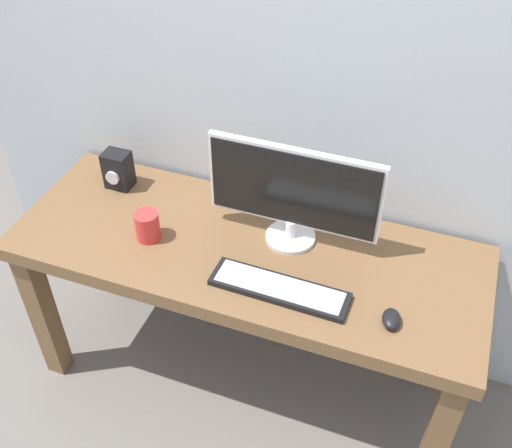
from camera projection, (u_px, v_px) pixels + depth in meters
ground_plane at (247, 373)px, 2.63m from camera, size 6.00×6.00×0.00m
desk at (246, 269)px, 2.21m from camera, size 1.68×0.62×0.75m
monitor at (293, 193)px, 2.05m from camera, size 0.60×0.18×0.38m
keyboard_primary at (279, 289)px, 1.97m from camera, size 0.46×0.13×0.02m
mouse at (391, 319)px, 1.87m from camera, size 0.07×0.09×0.03m
audio_controller at (118, 170)px, 2.36m from camera, size 0.10×0.09×0.15m
coffee_mug at (147, 226)px, 2.14m from camera, size 0.09×0.09×0.11m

